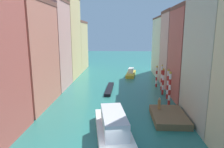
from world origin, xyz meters
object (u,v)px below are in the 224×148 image
motorboat_0 (131,73)px  waterfront_dock (169,116)px  person_on_dock (159,104)px  gondola_black (109,89)px  mooring_pole_0 (170,88)px  mooring_pole_1 (168,84)px  vaporetto_white (114,130)px  mooring_pole_3 (162,77)px  mooring_pole_4 (157,76)px  mooring_pole_2 (163,81)px

motorboat_0 → waterfront_dock: bearing=-82.1°
person_on_dock → gondola_black: bearing=122.3°
waterfront_dock → mooring_pole_0: size_ratio=1.21×
person_on_dock → motorboat_0: person_on_dock is taller
mooring_pole_1 → person_on_dock: bearing=-110.5°
vaporetto_white → mooring_pole_1: bearing=58.2°
person_on_dock → motorboat_0: (-2.62, 24.53, -0.90)m
mooring_pole_3 → mooring_pole_4: (-0.49, 2.49, -0.29)m
waterfront_dock → mooring_pole_4: bearing=86.3°
waterfront_dock → person_on_dock: size_ratio=3.99×
waterfront_dock → mooring_pole_2: size_ratio=1.33×
vaporetto_white → gondola_black: (-1.51, 17.86, -0.82)m
mooring_pole_1 → gondola_black: 10.99m
mooring_pole_0 → mooring_pole_3: mooring_pole_0 is taller
mooring_pole_1 → gondola_black: mooring_pole_1 is taller
mooring_pole_2 → mooring_pole_4: bearing=92.5°
mooring_pole_0 → gondola_black: (-9.29, 7.70, -2.38)m
mooring_pole_0 → vaporetto_white: size_ratio=0.44×
person_on_dock → mooring_pole_3: mooring_pole_3 is taller
waterfront_dock → mooring_pole_4: mooring_pole_4 is taller
motorboat_0 → vaporetto_white: bearing=-95.6°
mooring_pole_0 → mooring_pole_4: 10.53m
person_on_dock → mooring_pole_1: size_ratio=0.31×
mooring_pole_3 → vaporetto_white: bearing=-114.1°
gondola_black → mooring_pole_2: bearing=-14.2°
vaporetto_white → gondola_black: bearing=94.8°
mooring_pole_1 → gondola_black: bearing=154.5°
mooring_pole_2 → gondola_black: size_ratio=0.56×
waterfront_dock → person_on_dock: person_on_dock is taller
waterfront_dock → motorboat_0: size_ratio=0.80×
person_on_dock → mooring_pole_0: (2.11, 3.65, 1.10)m
mooring_pole_4 → vaporetto_white: mooring_pole_4 is taller
mooring_pole_2 → waterfront_dock: bearing=-96.7°
mooring_pole_3 → vaporetto_white: mooring_pole_3 is taller
person_on_dock → mooring_pole_4: 14.32m
waterfront_dock → gondola_black: 15.17m
person_on_dock → gondola_black: person_on_dock is taller
mooring_pole_3 → gondola_black: size_ratio=0.58×
mooring_pole_1 → vaporetto_white: size_ratio=0.43×
waterfront_dock → mooring_pole_1: (1.54, 8.15, 2.11)m
person_on_dock → mooring_pole_3: size_ratio=0.32×
waterfront_dock → mooring_pole_1: 8.56m
waterfront_dock → vaporetto_white: bearing=-142.6°
mooring_pole_0 → mooring_pole_4: (-0.13, 10.52, -0.45)m
mooring_pole_2 → motorboat_0: bearing=107.2°
mooring_pole_3 → gondola_black: (-9.65, -0.32, -2.22)m
mooring_pole_0 → motorboat_0: size_ratio=0.66×
mooring_pole_2 → vaporetto_white: mooring_pole_2 is taller
waterfront_dock → mooring_pole_2: 10.66m
mooring_pole_2 → gondola_black: bearing=165.8°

